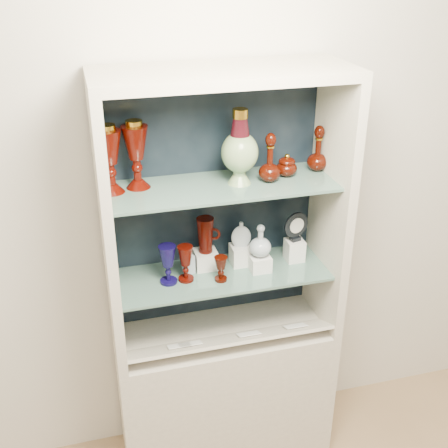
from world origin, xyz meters
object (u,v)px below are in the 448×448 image
object	(u,v)px
pedestal_lamp_left	(110,159)
cameo_medallion	(296,226)
flat_flask	(241,234)
ruby_decanter_a	(270,155)
ruby_goblet_small	(221,269)
enamel_urn	(240,147)
clear_square_bottle	(189,260)
pedestal_lamp_right	(136,155)
clear_round_decanter	(260,241)
ruby_goblet_tall	(186,263)
cobalt_goblet	(168,265)
lidded_bowl	(287,165)
ruby_decanter_b	(318,147)
ruby_pitcher	(205,235)

from	to	relation	value
pedestal_lamp_left	cameo_medallion	xyz separation A→B (m)	(0.79, -0.01, -0.39)
pedestal_lamp_left	flat_flask	size ratio (longest dim) A/B	2.23
ruby_decanter_a	ruby_goblet_small	size ratio (longest dim) A/B	2.03
enamel_urn	clear_square_bottle	xyz separation A→B (m)	(-0.21, 0.04, -0.51)
pedestal_lamp_right	clear_round_decanter	bearing A→B (deg)	-9.02
clear_square_bottle	ruby_goblet_tall	bearing A→B (deg)	-113.17
cobalt_goblet	ruby_goblet_small	bearing A→B (deg)	-10.78
cameo_medallion	ruby_decanter_a	bearing A→B (deg)	-177.35
lidded_bowl	ruby_goblet_small	size ratio (longest dim) A/B	0.88
ruby_decanter_b	cobalt_goblet	bearing A→B (deg)	-174.52
cobalt_goblet	ruby_pitcher	xyz separation A→B (m)	(0.18, 0.08, 0.07)
ruby_decanter_b	ruby_pitcher	size ratio (longest dim) A/B	1.30
pedestal_lamp_right	clear_round_decanter	distance (m)	0.65
ruby_goblet_tall	ruby_pitcher	size ratio (longest dim) A/B	1.01
enamel_urn	lidded_bowl	size ratio (longest dim) A/B	3.08
pedestal_lamp_right	cameo_medallion	distance (m)	0.78
pedestal_lamp_right	cameo_medallion	bearing A→B (deg)	-3.03
ruby_decanter_b	ruby_goblet_tall	world-z (taller)	ruby_decanter_b
pedestal_lamp_right	clear_round_decanter	size ratio (longest dim) A/B	1.90
ruby_decanter_a	ruby_pitcher	size ratio (longest dim) A/B	1.42
clear_round_decanter	ruby_goblet_small	bearing A→B (deg)	-167.84
pedestal_lamp_right	ruby_decanter_b	size ratio (longest dim) A/B	1.30
ruby_goblet_small	ruby_decanter_b	bearing A→B (deg)	13.14
ruby_decanter_a	flat_flask	bearing A→B (deg)	143.19
enamel_urn	cobalt_goblet	world-z (taller)	enamel_urn
enamel_urn	ruby_decanter_b	xyz separation A→B (m)	(0.36, 0.05, -0.05)
ruby_goblet_tall	ruby_pitcher	world-z (taller)	ruby_pitcher
ruby_goblet_tall	clear_round_decanter	world-z (taller)	clear_round_decanter
pedestal_lamp_right	clear_square_bottle	world-z (taller)	pedestal_lamp_right
pedestal_lamp_left	clear_round_decanter	distance (m)	0.74
cobalt_goblet	cameo_medallion	bearing A→B (deg)	4.08
ruby_decanter_b	cameo_medallion	distance (m)	0.37
cobalt_goblet	clear_square_bottle	distance (m)	0.12
ruby_goblet_small	ruby_pitcher	distance (m)	0.17
cameo_medallion	pedestal_lamp_right	bearing A→B (deg)	164.17
flat_flask	clear_round_decanter	size ratio (longest dim) A/B	0.84
ruby_decanter_a	clear_square_bottle	xyz separation A→B (m)	(-0.34, 0.05, -0.47)
lidded_bowl	ruby_goblet_tall	size ratio (longest dim) A/B	0.61
ruby_decanter_b	flat_flask	distance (m)	0.50
pedestal_lamp_right	ruby_pitcher	bearing A→B (deg)	1.04
ruby_goblet_tall	ruby_goblet_small	world-z (taller)	ruby_goblet_tall
pedestal_lamp_right	cobalt_goblet	bearing A→B (deg)	-40.57
pedestal_lamp_left	ruby_decanter_b	size ratio (longest dim) A/B	1.29
lidded_bowl	ruby_goblet_small	bearing A→B (deg)	-165.23
pedestal_lamp_right	enamel_urn	bearing A→B (deg)	-9.01
clear_round_decanter	ruby_pitcher	bearing A→B (deg)	159.50
clear_square_bottle	clear_round_decanter	bearing A→B (deg)	-10.37
enamel_urn	flat_flask	xyz separation A→B (m)	(0.03, 0.06, -0.42)
clear_square_bottle	cameo_medallion	world-z (taller)	cameo_medallion
pedestal_lamp_right	ruby_decanter_b	xyz separation A→B (m)	(0.77, -0.01, -0.03)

